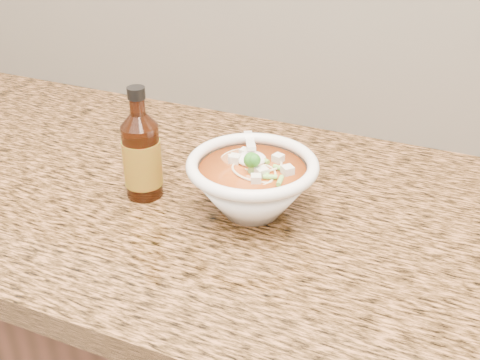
% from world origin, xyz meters
% --- Properties ---
extents(counter_slab, '(4.00, 0.68, 0.04)m').
position_xyz_m(counter_slab, '(0.00, 1.68, 0.88)').
color(counter_slab, '#A6683D').
rests_on(counter_slab, cabinet).
extents(soup_bowl, '(0.20, 0.22, 0.11)m').
position_xyz_m(soup_bowl, '(-0.09, 1.65, 0.95)').
color(soup_bowl, white).
rests_on(soup_bowl, counter_slab).
extents(hot_sauce_bottle, '(0.07, 0.07, 0.18)m').
position_xyz_m(hot_sauce_bottle, '(-0.26, 1.63, 0.97)').
color(hot_sauce_bottle, '#3D1708').
rests_on(hot_sauce_bottle, counter_slab).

